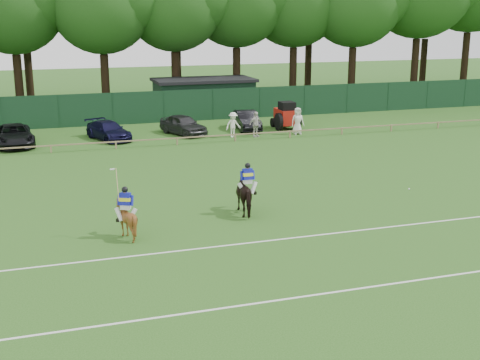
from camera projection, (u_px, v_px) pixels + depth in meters
name	position (u px, v px, depth m)	size (l,w,h in m)	color
ground	(251.00, 233.00, 25.37)	(160.00, 160.00, 0.00)	#1E4C14
horse_dark	(248.00, 194.00, 27.70)	(0.92, 2.02, 1.70)	black
horse_chestnut	(126.00, 220.00, 24.78)	(1.17, 1.31, 1.44)	brown
suv_black	(14.00, 135.00, 41.75)	(2.30, 4.99, 1.39)	black
sedan_navy	(109.00, 131.00, 43.78)	(1.76, 4.33, 1.26)	black
hatch_grey	(183.00, 125.00, 45.58)	(1.67, 4.16, 1.42)	#2E2E31
estate_black	(246.00, 120.00, 47.44)	(1.48, 4.23, 1.40)	black
spectator_left	(233.00, 125.00, 44.56)	(1.13, 0.65, 1.76)	white
spectator_mid	(256.00, 124.00, 44.68)	(1.04, 0.43, 1.78)	beige
spectator_right	(298.00, 121.00, 45.63)	(0.94, 0.61, 1.91)	silver
rider_dark	(248.00, 178.00, 27.50)	(0.94, 0.38, 1.41)	silver
rider_chestnut	(125.00, 203.00, 24.59)	(0.89, 0.79, 2.05)	silver
polo_ball	(409.00, 189.00, 31.56)	(0.09, 0.09, 0.09)	silver
pitch_lines	(284.00, 266.00, 22.15)	(60.00, 5.10, 0.01)	silver
pitch_rail	(162.00, 139.00, 41.82)	(62.10, 0.10, 0.50)	#997F5B
perimeter_fence	(139.00, 108.00, 49.89)	(92.08, 0.08, 2.50)	#14351E
utility_shed	(204.00, 96.00, 54.37)	(8.40, 4.40, 3.04)	#14331E
tree_row	(147.00, 108.00, 58.17)	(96.00, 12.00, 21.00)	#26561C
tractor	(286.00, 116.00, 47.77)	(1.73, 2.46, 2.05)	#B51910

